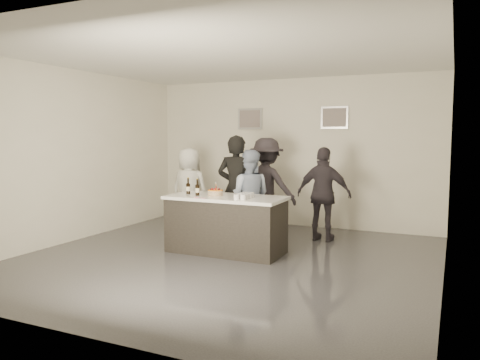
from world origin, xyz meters
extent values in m
plane|color=#3D3D42|center=(0.00, 0.00, 0.00)|extent=(6.00, 6.00, 0.00)
plane|color=white|center=(0.00, 0.00, 3.00)|extent=(6.00, 6.00, 0.00)
cube|color=silver|center=(0.00, 3.00, 1.50)|extent=(6.00, 0.04, 3.00)
cube|color=silver|center=(0.00, -3.00, 1.50)|extent=(6.00, 0.04, 3.00)
cube|color=silver|center=(-3.00, 0.00, 1.50)|extent=(0.04, 6.00, 3.00)
cube|color=silver|center=(3.00, 0.00, 1.50)|extent=(0.04, 6.00, 3.00)
cube|color=#B2B2B7|center=(-0.90, 2.97, 2.20)|extent=(0.54, 0.04, 0.44)
cube|color=#B2B2B7|center=(0.90, 2.97, 2.20)|extent=(0.54, 0.04, 0.44)
cube|color=white|center=(-0.18, 0.36, 0.45)|extent=(1.86, 0.86, 0.90)
cylinder|color=orange|center=(-0.37, 0.36, 0.94)|extent=(0.24, 0.24, 0.08)
cylinder|color=black|center=(-0.86, 0.35, 1.03)|extent=(0.07, 0.07, 0.26)
cylinder|color=black|center=(-0.62, 0.23, 1.03)|extent=(0.07, 0.07, 0.26)
cube|color=orange|center=(0.19, 0.25, 0.94)|extent=(0.19, 0.40, 0.08)
cube|color=pink|center=(-0.42, 0.02, 0.90)|extent=(0.24, 0.08, 0.01)
imported|color=black|center=(-0.36, 1.14, 0.93)|extent=(0.73, 0.53, 1.86)
imported|color=#A4B5D6|center=(-0.16, 1.21, 0.80)|extent=(0.91, 0.79, 1.61)
imported|color=white|center=(-1.61, 1.64, 0.81)|extent=(0.79, 0.52, 1.61)
imported|color=#312C34|center=(1.01, 1.82, 0.83)|extent=(0.99, 0.45, 1.65)
imported|color=#29252C|center=(-0.14, 1.99, 0.90)|extent=(1.22, 0.76, 1.81)
camera|label=1|loc=(3.07, -6.17, 1.85)|focal=35.00mm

